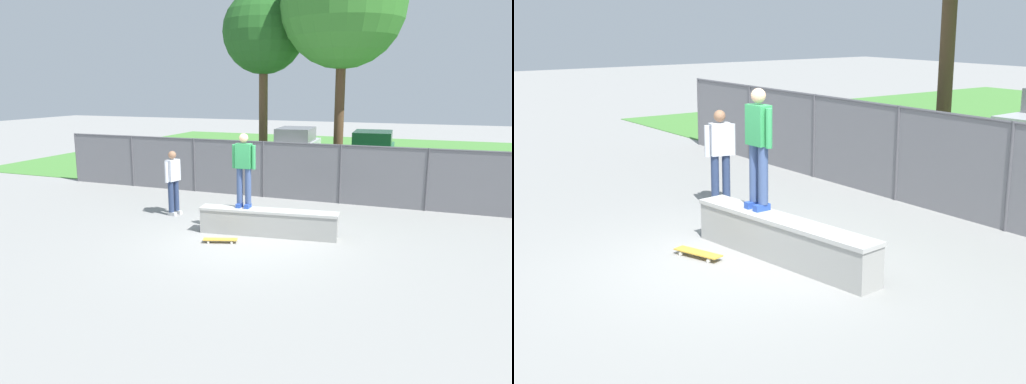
% 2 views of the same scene
% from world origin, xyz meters
% --- Properties ---
extents(ground_plane, '(80.00, 80.00, 0.00)m').
position_xyz_m(ground_plane, '(0.00, 0.00, 0.00)').
color(ground_plane, gray).
extents(concrete_ledge, '(3.44, 0.88, 0.64)m').
position_xyz_m(concrete_ledge, '(0.29, 0.62, 0.32)').
color(concrete_ledge, '#999993').
rests_on(concrete_ledge, ground).
extents(skateboarder, '(0.60, 0.28, 1.82)m').
position_xyz_m(skateboarder, '(-0.35, 0.63, 1.65)').
color(skateboarder, '#2647A5').
rests_on(skateboarder, concrete_ledge).
extents(skateboard, '(0.82, 0.45, 0.09)m').
position_xyz_m(skateboard, '(-0.56, -0.32, 0.07)').
color(skateboard, gold).
rests_on(skateboard, ground).
extents(chainlink_fence, '(17.77, 0.07, 1.84)m').
position_xyz_m(chainlink_fence, '(0.00, 4.51, 1.00)').
color(chainlink_fence, '#4C4C51').
rests_on(chainlink_fence, ground).
extents(bystander, '(0.34, 0.59, 1.82)m').
position_xyz_m(bystander, '(-2.86, 1.50, 1.01)').
color(bystander, beige).
rests_on(bystander, ground).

